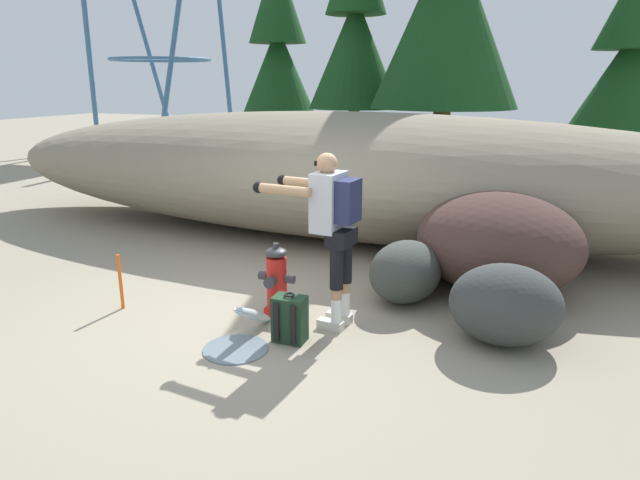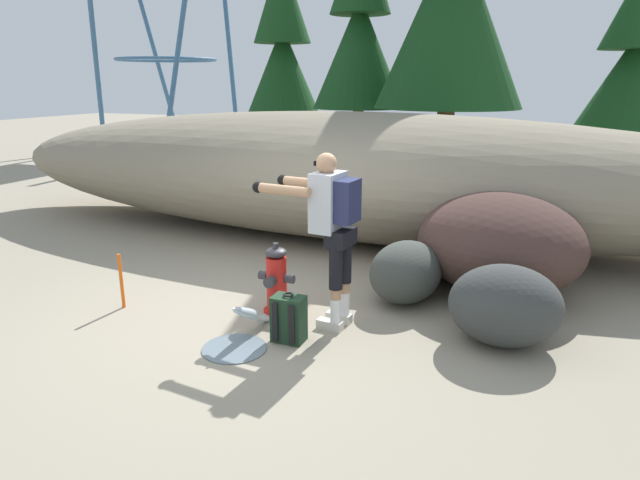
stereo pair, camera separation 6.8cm
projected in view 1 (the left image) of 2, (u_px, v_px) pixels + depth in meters
name	position (u px, v px, depth m)	size (l,w,h in m)	color
ground_plane	(251.00, 317.00, 5.72)	(56.00, 56.00, 0.04)	gray
dirt_embankment	(351.00, 175.00, 8.45)	(12.79, 3.20, 1.90)	gray
fire_hydrant	(277.00, 281.00, 5.69)	(0.39, 0.34, 0.76)	red
hydrant_water_jet	(248.00, 326.00, 5.18)	(0.59, 1.05, 0.50)	silver
utility_worker	(331.00, 219.00, 5.21)	(1.01, 0.60, 1.71)	beige
spare_backpack	(290.00, 319.00, 5.11)	(0.30, 0.29, 0.47)	#1E3823
boulder_large	(499.00, 242.00, 6.27)	(1.77, 1.89, 1.14)	#432E28
boulder_mid	(505.00, 304.00, 5.04)	(1.02, 0.85, 0.75)	#383B39
boulder_small	(419.00, 265.00, 6.65)	(0.63, 0.47, 0.41)	#3B3B39
boulder_outlier	(406.00, 272.00, 6.01)	(0.93, 0.73, 0.68)	#3C413C
pine_tree_far_left	(278.00, 58.00, 14.91)	(2.37, 2.37, 5.58)	#47331E
pine_tree_left	(355.00, 31.00, 12.63)	(2.15, 2.15, 5.87)	#47331E
pine_tree_right	(628.00, 65.00, 12.31)	(2.48, 2.48, 4.96)	#47331E
survey_stake	(120.00, 282.00, 5.82)	(0.04, 0.04, 0.60)	#E55914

